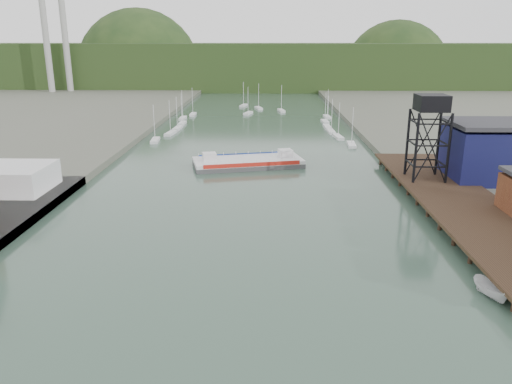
{
  "coord_description": "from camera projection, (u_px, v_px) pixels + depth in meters",
  "views": [
    {
      "loc": [
        4.67,
        -35.83,
        27.7
      ],
      "look_at": [
        2.79,
        42.0,
        4.0
      ],
      "focal_mm": 35.0,
      "sensor_mm": 36.0,
      "label": 1
    }
  ],
  "objects": [
    {
      "name": "ground",
      "position": [
        211.0,
        380.0,
        42.44
      ],
      "size": [
        600.0,
        600.0,
        0.0
      ],
      "primitive_type": "plane",
      "color": "#2C4538",
      "rests_on": "ground"
    },
    {
      "name": "east_pier",
      "position": [
        459.0,
        200.0,
        84.08
      ],
      "size": [
        14.0,
        70.0,
        2.45
      ],
      "color": "black",
      "rests_on": "ground"
    },
    {
      "name": "lift_tower",
      "position": [
        431.0,
        108.0,
        92.55
      ],
      "size": [
        6.5,
        6.5,
        16.0
      ],
      "color": "black",
      "rests_on": "east_pier"
    },
    {
      "name": "blue_shed",
      "position": [
        501.0,
        152.0,
        96.62
      ],
      "size": [
        20.5,
        14.5,
        11.3
      ],
      "color": "#0C1038",
      "rests_on": "east_land"
    },
    {
      "name": "marina_sailboats",
      "position": [
        255.0,
        122.0,
        174.77
      ],
      "size": [
        57.71,
        92.65,
        0.9
      ],
      "color": "silver",
      "rests_on": "ground"
    },
    {
      "name": "smokestacks",
      "position": [
        55.0,
        36.0,
        258.52
      ],
      "size": [
        11.2,
        8.2,
        60.0
      ],
      "color": "#9D9D98",
      "rests_on": "ground"
    },
    {
      "name": "distant_hills",
      "position": [
        255.0,
        68.0,
        327.72
      ],
      "size": [
        500.0,
        120.0,
        80.0
      ],
      "color": "#1B3115",
      "rests_on": "ground"
    },
    {
      "name": "chain_ferry",
      "position": [
        248.0,
        162.0,
        114.3
      ],
      "size": [
        26.22,
        15.33,
        3.54
      ],
      "rotation": [
        0.0,
        0.0,
        0.24
      ],
      "color": "#444446",
      "rests_on": "ground"
    },
    {
      "name": "motorboat",
      "position": [
        491.0,
        290.0,
        55.58
      ],
      "size": [
        3.43,
        5.63,
        2.04
      ],
      "primitive_type": "imported",
      "rotation": [
        0.0,
        0.0,
        0.29
      ],
      "color": "silver",
      "rests_on": "ground"
    }
  ]
}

